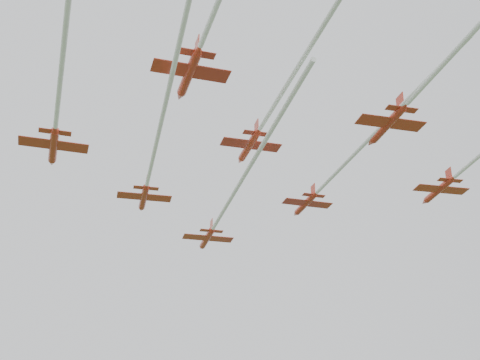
# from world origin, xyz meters

# --- Properties ---
(jet_lead) EXTENTS (22.86, 61.75, 2.75)m
(jet_lead) POSITION_xyz_m (-4.33, 5.45, 51.34)
(jet_lead) COLOR red
(jet_row2_left) EXTENTS (20.88, 60.56, 2.56)m
(jet_row2_left) POSITION_xyz_m (-12.50, -13.92, 51.55)
(jet_row2_left) COLOR red
(jet_row2_right) EXTENTS (20.39, 49.32, 2.41)m
(jet_row2_right) POSITION_xyz_m (12.84, -4.88, 51.81)
(jet_row2_right) COLOR red
(jet_row3_left) EXTENTS (21.01, 48.78, 2.66)m
(jet_row3_left) POSITION_xyz_m (-20.68, -29.64, 50.32)
(jet_row3_left) COLOR red
(jet_row3_mid) EXTENTS (23.69, 60.39, 2.53)m
(jet_row3_mid) POSITION_xyz_m (5.98, -26.73, 53.53)
(jet_row3_mid) COLOR red
(jet_row4_left) EXTENTS (21.76, 51.34, 2.67)m
(jet_row4_left) POSITION_xyz_m (-0.84, -42.53, 52.72)
(jet_row4_left) COLOR red
(jet_row4_right) EXTENTS (24.69, 66.51, 2.63)m
(jet_row4_right) POSITION_xyz_m (24.44, -37.16, 51.59)
(jet_row4_right) COLOR red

